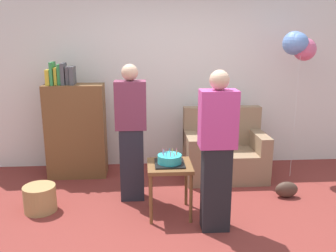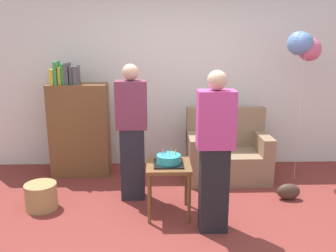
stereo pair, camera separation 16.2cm
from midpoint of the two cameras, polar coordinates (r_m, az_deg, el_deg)
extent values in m
plane|color=maroon|center=(3.85, 1.42, -16.06)|extent=(8.00, 8.00, 0.00)
cube|color=silver|center=(5.41, -0.54, 7.89)|extent=(6.00, 0.10, 2.70)
cube|color=#8C7054|center=(5.09, 8.03, -5.98)|extent=(1.10, 0.70, 0.40)
cube|color=#8C7054|center=(5.20, 7.61, 0.02)|extent=(1.10, 0.16, 0.56)
cube|color=#8C7054|center=(4.91, 2.79, -2.65)|extent=(0.16, 0.70, 0.24)
cube|color=#8C7054|center=(5.11, 13.33, -2.37)|extent=(0.16, 0.70, 0.24)
cube|color=brown|center=(5.17, -15.20, -0.78)|extent=(0.80, 0.36, 1.30)
cube|color=gold|center=(5.11, -19.21, 7.33)|extent=(0.05, 0.23, 0.20)
cube|color=#38934C|center=(5.09, -18.67, 7.91)|extent=(0.03, 0.26, 0.30)
cube|color=gold|center=(5.09, -18.14, 7.54)|extent=(0.04, 0.18, 0.23)
cube|color=#38934C|center=(5.07, -17.64, 7.79)|extent=(0.04, 0.18, 0.27)
cube|color=#4C4C51|center=(5.06, -17.10, 7.91)|extent=(0.05, 0.22, 0.29)
cube|color=#4C4C51|center=(5.05, -16.43, 7.67)|extent=(0.05, 0.18, 0.24)
cube|color=#4C4C51|center=(5.04, -15.77, 7.72)|extent=(0.05, 0.23, 0.24)
cube|color=brown|center=(3.92, -0.94, -6.34)|extent=(0.48, 0.48, 0.04)
cylinder|color=brown|center=(3.84, -3.95, -11.61)|extent=(0.04, 0.04, 0.55)
cylinder|color=brown|center=(3.86, 2.43, -11.44)|extent=(0.04, 0.04, 0.55)
cylinder|color=brown|center=(4.22, -3.96, -9.14)|extent=(0.04, 0.04, 0.55)
cylinder|color=brown|center=(4.24, 1.80, -9.00)|extent=(0.04, 0.04, 0.55)
cube|color=black|center=(3.91, -0.94, -5.96)|extent=(0.32, 0.32, 0.02)
cylinder|color=#2DB2B7|center=(3.89, -0.94, -5.23)|extent=(0.26, 0.26, 0.09)
cylinder|color=#EA668C|center=(3.87, 0.13, -4.14)|extent=(0.01, 0.01, 0.06)
cylinder|color=#EA668C|center=(3.91, 0.20, -3.98)|extent=(0.01, 0.01, 0.06)
cylinder|color=#F2CC4C|center=(3.92, -0.51, -3.99)|extent=(0.01, 0.01, 0.05)
cylinder|color=#66B2E5|center=(3.95, -0.93, -3.88)|extent=(0.01, 0.01, 0.05)
cylinder|color=#EA668C|center=(3.92, -1.48, -3.99)|extent=(0.01, 0.01, 0.05)
cylinder|color=#EA668C|center=(3.90, -2.07, -4.03)|extent=(0.01, 0.01, 0.06)
cylinder|color=#66B2E5|center=(3.86, -1.92, -4.23)|extent=(0.01, 0.01, 0.06)
cylinder|color=#EA668C|center=(3.82, -1.88, -4.43)|extent=(0.01, 0.01, 0.06)
cylinder|color=#66B2E5|center=(3.79, -1.52, -4.53)|extent=(0.01, 0.01, 0.06)
cylinder|color=#EA668C|center=(3.80, -0.81, -4.52)|extent=(0.01, 0.01, 0.06)
cylinder|color=#EA668C|center=(3.80, -0.25, -4.61)|extent=(0.01, 0.01, 0.05)
cylinder|color=#F2CC4C|center=(3.83, 0.21, -4.31)|extent=(0.01, 0.01, 0.06)
cube|color=#23232D|center=(4.37, -6.78, -6.02)|extent=(0.28, 0.20, 0.88)
cube|color=#75334C|center=(4.18, -7.06, 3.30)|extent=(0.36, 0.22, 0.56)
sphere|color=#D1A889|center=(4.12, -7.22, 8.42)|extent=(0.19, 0.19, 0.19)
cube|color=black|center=(3.70, 6.30, -9.82)|extent=(0.28, 0.20, 0.88)
cube|color=#C6428E|center=(3.47, 6.62, 1.10)|extent=(0.36, 0.22, 0.56)
sphere|color=#D1A889|center=(3.41, 6.80, 7.25)|extent=(0.19, 0.19, 0.19)
cylinder|color=#A88451|center=(4.42, -20.63, -10.71)|extent=(0.36, 0.36, 0.30)
ellipsoid|color=#473328|center=(4.70, 17.30, -9.59)|extent=(0.28, 0.14, 0.20)
cylinder|color=silver|center=(5.17, 18.63, 1.45)|extent=(0.00, 0.00, 1.74)
sphere|color=#668ED6|center=(5.11, 18.52, 12.35)|extent=(0.31, 0.31, 0.31)
sphere|color=#D65B84|center=(5.18, 19.99, 11.33)|extent=(0.30, 0.30, 0.30)
sphere|color=#668ED6|center=(5.09, 18.96, 12.34)|extent=(0.28, 0.28, 0.28)
camera|label=1|loc=(0.08, -91.15, -0.29)|focal=38.49mm
camera|label=2|loc=(0.08, 88.85, 0.29)|focal=38.49mm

